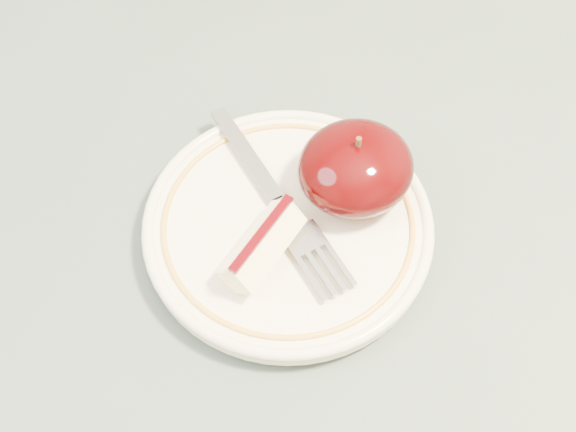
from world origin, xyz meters
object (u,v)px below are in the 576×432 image
plate (288,226)px  apple_half (355,168)px  fork (278,201)px  table (226,399)px

plate → apple_half: size_ratio=2.49×
apple_half → fork: bearing=165.4°
apple_half → fork: apple_half is taller
apple_half → fork: (-0.06, 0.01, -0.02)m
table → apple_half: 0.20m
table → fork: (0.09, 0.08, 0.11)m
fork → table: bearing=129.9°
table → fork: 0.16m
apple_half → fork: 0.06m
plate → apple_half: (0.06, 0.00, 0.03)m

